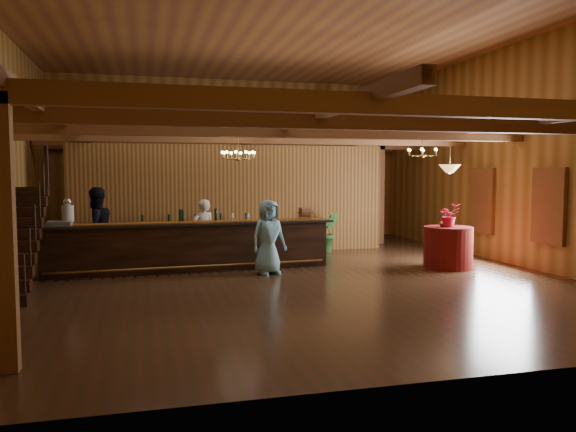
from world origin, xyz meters
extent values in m
plane|color=#45281B|center=(0.00, 0.00, 0.00)|extent=(14.00, 14.00, 0.00)
plane|color=#9B612E|center=(0.00, 0.00, 5.50)|extent=(14.00, 14.00, 0.00)
cube|color=#A17639|center=(0.00, 7.00, 2.75)|extent=(12.00, 0.10, 5.50)
cube|color=#A17639|center=(0.00, -7.00, 2.75)|extent=(12.00, 0.10, 5.50)
cube|color=#A17639|center=(6.00, 0.00, 2.75)|extent=(0.10, 14.00, 5.50)
cube|color=brown|center=(0.00, -5.50, 3.20)|extent=(11.90, 0.20, 0.28)
cube|color=brown|center=(0.00, -3.00, 3.20)|extent=(11.90, 0.20, 0.28)
cube|color=brown|center=(0.00, -0.50, 3.20)|extent=(11.90, 0.20, 0.28)
cube|color=brown|center=(0.00, 2.00, 3.20)|extent=(11.90, 0.20, 0.28)
cube|color=brown|center=(0.00, 4.50, 3.20)|extent=(11.90, 0.20, 0.28)
cube|color=brown|center=(0.00, 6.80, 3.20)|extent=(11.90, 0.20, 0.28)
cube|color=brown|center=(-4.50, 0.00, 3.34)|extent=(0.18, 13.90, 0.22)
cube|color=brown|center=(0.00, 0.00, 3.34)|extent=(0.18, 13.90, 0.22)
cube|color=brown|center=(4.50, 0.00, 3.34)|extent=(0.18, 13.90, 0.22)
cube|color=brown|center=(-4.50, 4.50, 1.60)|extent=(0.20, 0.20, 3.20)
cube|color=brown|center=(4.50, 4.50, 1.60)|extent=(0.20, 0.20, 3.20)
cube|color=brown|center=(-4.50, -5.50, 1.60)|extent=(0.20, 0.20, 3.20)
cube|color=brown|center=(-0.50, 3.50, 1.55)|extent=(9.00, 0.18, 3.10)
cube|color=white|center=(5.95, -1.60, 1.55)|extent=(0.12, 1.05, 1.75)
cube|color=white|center=(5.95, 1.00, 1.55)|extent=(0.12, 1.05, 1.75)
cube|color=#3D2013|center=(-5.45, -1.72, 0.30)|extent=(1.00, 0.28, 0.20)
cube|color=#3D2013|center=(-5.45, -1.44, 0.50)|extent=(1.00, 0.28, 0.20)
cube|color=#3D2013|center=(-5.45, -1.16, 0.70)|extent=(1.00, 0.28, 0.20)
cube|color=#3D2013|center=(-5.45, -0.88, 0.90)|extent=(1.00, 0.28, 0.20)
cube|color=#3D2013|center=(-5.45, -0.60, 1.10)|extent=(1.00, 0.28, 0.20)
cube|color=#3D2013|center=(-5.45, -0.32, 1.30)|extent=(1.00, 0.28, 0.20)
cube|color=#3D2013|center=(-5.45, -0.04, 1.50)|extent=(1.00, 0.28, 0.20)
cube|color=#3D2013|center=(-5.45, 0.24, 1.70)|extent=(1.00, 0.28, 0.20)
cube|color=#3D2013|center=(-5.45, 0.52, 1.90)|extent=(1.00, 0.28, 0.20)
cube|color=#3D2013|center=(1.00, 5.50, 0.55)|extent=(1.20, 0.60, 1.10)
cube|color=brown|center=(-2.00, 5.50, 0.50)|extent=(1.00, 0.60, 1.00)
cube|color=#3D2013|center=(-1.93, 0.82, 0.55)|extent=(6.58, 1.03, 1.09)
cube|color=black|center=(-1.93, 0.82, 1.12)|extent=(6.92, 1.19, 0.05)
cube|color=maroon|center=(-1.93, 0.82, 1.15)|extent=(6.46, 0.75, 0.01)
cylinder|color=#A4813D|center=(-1.93, 0.38, 0.16)|extent=(6.33, 0.36, 0.05)
cylinder|color=silver|center=(-4.61, 0.74, 1.19)|extent=(0.18, 0.18, 0.08)
cylinder|color=silver|center=(-4.61, 0.74, 1.41)|extent=(0.26, 0.26, 0.36)
sphere|color=silver|center=(-4.61, 0.74, 1.66)|extent=(0.18, 0.18, 0.18)
cube|color=gray|center=(-4.77, 0.63, 1.20)|extent=(0.50, 0.50, 0.10)
cube|color=brown|center=(0.77, 0.90, 1.30)|extent=(0.06, 0.06, 0.30)
cube|color=brown|center=(1.05, 0.90, 1.30)|extent=(0.06, 0.06, 0.30)
cylinder|color=brown|center=(0.91, 0.90, 1.33)|extent=(0.24, 0.24, 0.24)
cylinder|color=black|center=(-2.14, 0.94, 1.30)|extent=(0.07, 0.07, 0.30)
cylinder|color=black|center=(-2.09, 0.94, 1.30)|extent=(0.07, 0.07, 0.30)
cylinder|color=black|center=(-1.30, 0.98, 1.30)|extent=(0.07, 0.07, 0.30)
cube|color=#3D2013|center=(-1.61, 3.00, 0.45)|extent=(3.23, 0.61, 0.90)
cylinder|color=maroon|center=(4.13, -0.38, 0.50)|extent=(1.16, 1.16, 1.01)
cylinder|color=#A4813D|center=(-0.77, 0.88, 2.92)|extent=(0.02, 0.02, 0.56)
sphere|color=#A4813D|center=(-0.77, 0.88, 2.64)|extent=(0.12, 0.12, 0.12)
torus|color=#A4813D|center=(-0.77, 0.88, 2.74)|extent=(0.80, 0.80, 0.04)
cylinder|color=#A4813D|center=(3.88, 0.53, 2.97)|extent=(0.02, 0.02, 0.47)
sphere|color=#A4813D|center=(3.88, 0.53, 2.73)|extent=(0.12, 0.12, 0.12)
torus|color=#A4813D|center=(3.88, 0.53, 2.83)|extent=(0.80, 0.80, 0.04)
cylinder|color=#A4813D|center=(4.13, -0.38, 2.80)|extent=(0.02, 0.02, 0.80)
cone|color=#C5823B|center=(4.13, -0.38, 2.40)|extent=(0.52, 0.52, 0.20)
imported|color=silver|center=(-1.54, 1.63, 0.82)|extent=(0.69, 0.56, 1.64)
imported|color=black|center=(-4.10, 1.56, 0.98)|extent=(1.21, 1.18, 1.96)
imported|color=#7DC1D6|center=(-0.25, -0.09, 0.85)|extent=(0.95, 0.75, 1.70)
imported|color=#245821|center=(2.20, 3.00, 0.58)|extent=(0.65, 0.53, 1.16)
imported|color=red|center=(4.12, -0.42, 1.29)|extent=(0.53, 0.46, 0.57)
imported|color=#A4813D|center=(4.00, -0.34, 1.15)|extent=(0.17, 0.17, 0.29)
camera|label=1|loc=(-2.96, -12.44, 2.29)|focal=35.00mm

